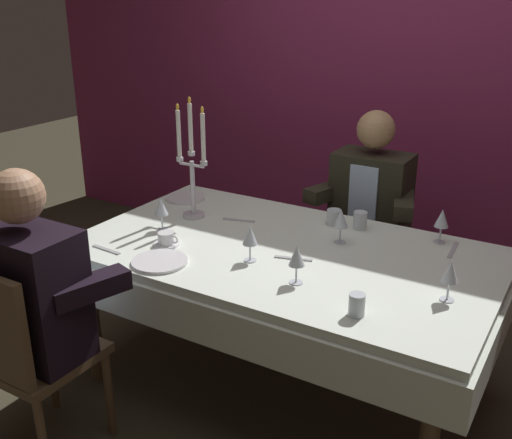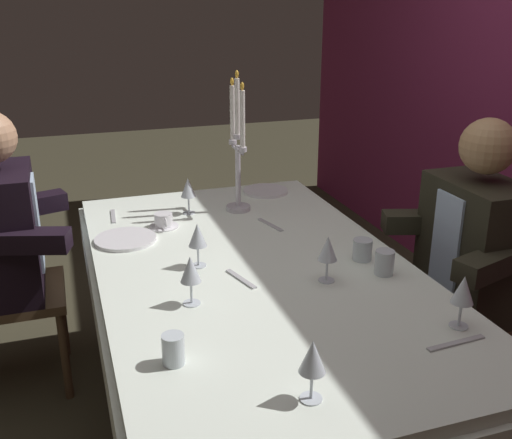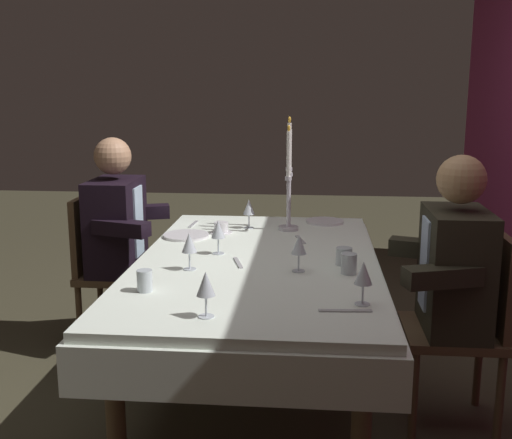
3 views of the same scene
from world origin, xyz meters
The scene contains 21 objects.
ground_plane centered at (0.00, 0.00, 0.00)m, with size 12.00×12.00×0.00m, color #3E3928.
dining_table centered at (0.00, 0.00, 0.62)m, with size 1.94×1.14×0.74m.
candelabra centered at (-0.60, 0.12, 1.00)m, with size 0.19×0.11×0.62m.
dinner_plate_0 centered at (-0.81, 0.32, 0.75)m, with size 0.22×0.22×0.01m, color white.
dinner_plate_1 centered at (-0.39, -0.41, 0.75)m, with size 0.24×0.24×0.01m, color white.
wine_glass_0 centered at (-0.63, -0.10, 0.85)m, with size 0.07×0.07×0.16m.
wine_glass_1 centered at (0.19, 0.20, 0.86)m, with size 0.07×0.07×0.16m.
wine_glass_2 centered at (0.77, -0.11, 0.85)m, with size 0.07×0.07×0.16m.
wine_glass_3 centered at (-0.07, -0.19, 0.85)m, with size 0.07×0.07×0.16m.
wine_glass_4 centered at (0.59, 0.44, 0.86)m, with size 0.07×0.07×0.16m.
wine_glass_5 centered at (0.20, -0.28, 0.85)m, with size 0.07×0.07×0.16m.
water_tumbler_0 centered at (0.07, 0.39, 0.78)m, with size 0.07×0.07×0.08m, color silver.
water_tumbler_1 centered at (0.51, -0.40, 0.78)m, with size 0.06×0.06×0.09m, color silver.
water_tumbler_2 centered at (0.20, 0.41, 0.78)m, with size 0.07×0.07×0.09m, color silver.
coffee_cup_0 centered at (-0.49, -0.24, 0.77)m, with size 0.13×0.12×0.06m.
spoon_0 centered at (0.09, -0.08, 0.74)m, with size 0.17×0.02×0.01m, color #B7B7BC.
fork_1 centered at (-0.37, 0.19, 0.74)m, with size 0.17×0.02×0.01m, color #B7B7BC.
spoon_2 centered at (-0.69, -0.43, 0.74)m, with size 0.17×0.02×0.01m, color #B7B7BC.
knife_3 centered at (0.67, 0.37, 0.74)m, with size 0.19×0.02×0.01m, color #B7B7BC.
seated_diner_0 centered at (-0.66, -0.89, 0.74)m, with size 0.63×0.48×1.24m.
seated_diner_1 centered at (0.08, 0.89, 0.74)m, with size 0.63×0.48×1.24m.
Camera 2 is at (1.87, -0.62, 1.65)m, focal length 42.07 mm.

